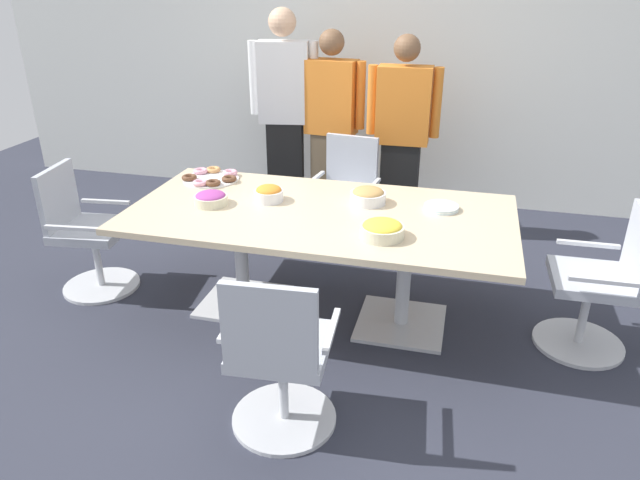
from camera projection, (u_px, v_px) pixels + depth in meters
ground_plane at (320, 314)px, 3.97m from camera, size 10.00×10.00×0.01m
back_wall at (384, 55)px, 5.49m from camera, size 8.00×0.10×2.80m
conference_table at (320, 229)px, 3.70m from camera, size 2.40×1.20×0.75m
office_chair_0 at (280, 362)px, 2.81m from camera, size 0.58×0.58×0.91m
office_chair_1 at (599, 289)px, 3.45m from camera, size 0.55×0.55×0.91m
office_chair_2 at (345, 200)px, 4.78m from camera, size 0.60×0.60×0.91m
office_chair_3 at (86, 237)px, 4.13m from camera, size 0.60×0.60×0.91m
person_standing_0 at (285, 112)px, 5.21m from camera, size 0.61×0.30×1.85m
person_standing_1 at (331, 125)px, 5.17m from camera, size 0.61×0.26×1.69m
person_standing_2 at (402, 134)px, 4.90m from camera, size 0.61×0.23×1.67m
snack_bowl_cookies at (368, 196)px, 3.75m from camera, size 0.23×0.23×0.11m
snack_bowl_chips_orange at (269, 193)px, 3.79m from camera, size 0.19×0.19×0.11m
snack_bowl_chips_yellow at (382, 229)px, 3.27m from camera, size 0.25×0.25×0.10m
snack_bowl_candy_mix at (211, 198)px, 3.74m from camera, size 0.22×0.22×0.09m
donut_platter at (211, 177)px, 4.19m from camera, size 0.40×0.40×0.04m
plate_stack at (441, 207)px, 3.67m from camera, size 0.22×0.22×0.03m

